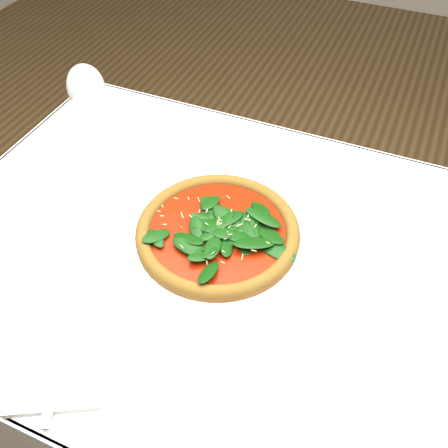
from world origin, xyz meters
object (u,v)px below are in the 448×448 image
at_px(plate, 218,237).
at_px(napkin, 55,391).
at_px(pizza, 218,230).
at_px(wine_glass, 87,90).

distance_m(plate, napkin, 0.38).
xyz_separation_m(plate, pizza, (0.00, -0.00, 0.02)).
bearing_deg(wine_glass, pizza, -24.00).
bearing_deg(pizza, plate, 172.87).
xyz_separation_m(plate, wine_glass, (-0.37, 0.16, 0.13)).
bearing_deg(plate, napkin, -104.93).
relative_size(plate, wine_glass, 1.82).
distance_m(plate, pizza, 0.02).
bearing_deg(napkin, pizza, 75.07).
height_order(plate, pizza, pizza).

